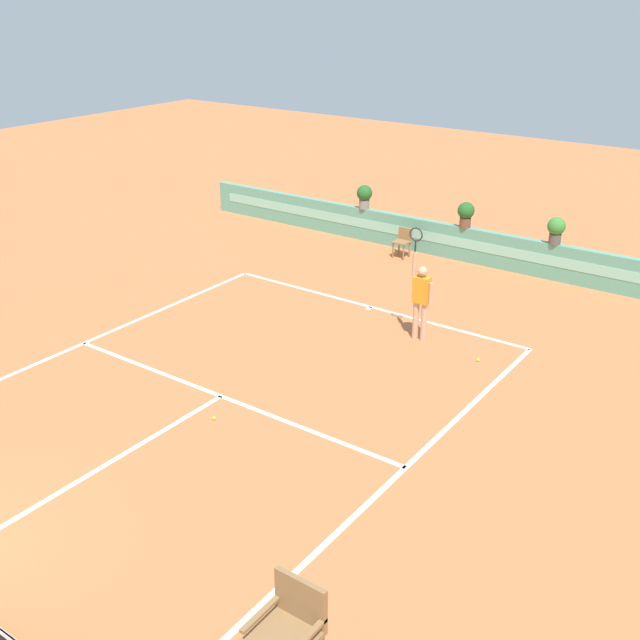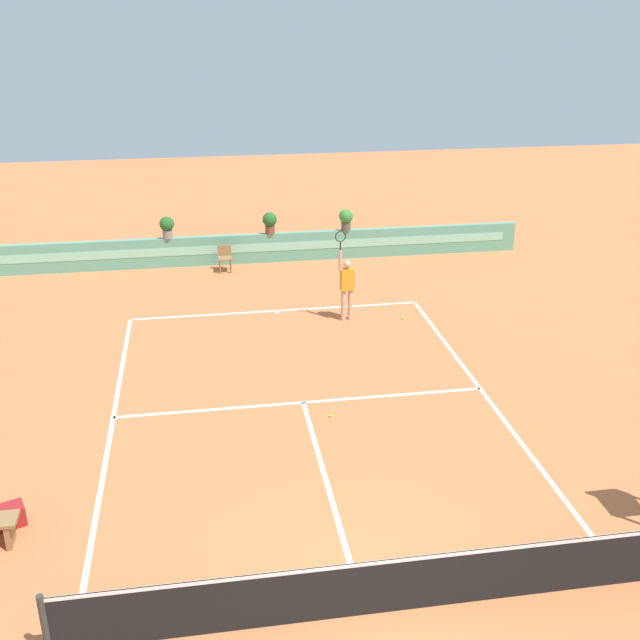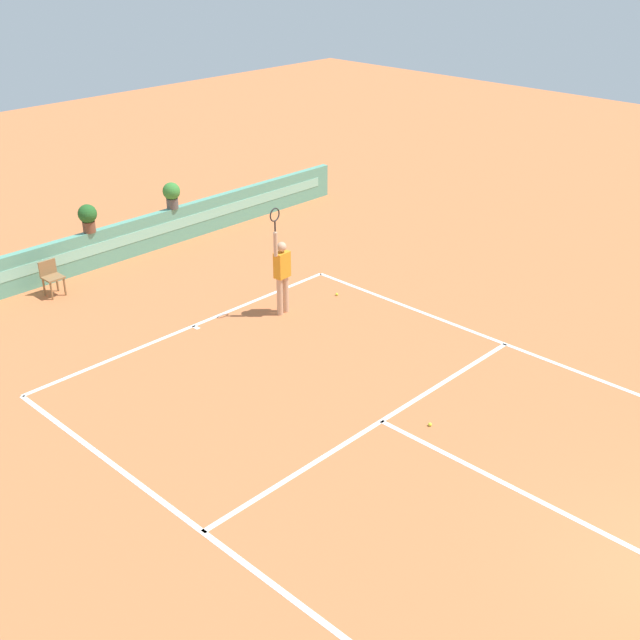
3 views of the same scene
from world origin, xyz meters
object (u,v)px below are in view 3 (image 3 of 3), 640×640
object	(u,v)px
tennis_player	(282,271)
tennis_ball_near_baseline	(337,294)
potted_plant_right	(172,194)
ball_kid_chair	(51,276)
tennis_ball_mid_court	(430,424)
potted_plant_centre	(88,216)

from	to	relation	value
tennis_player	tennis_ball_near_baseline	xyz separation A→B (m)	(1.56, -0.24, -1.02)
tennis_ball_near_baseline	tennis_player	bearing A→B (deg)	171.13
tennis_player	potted_plant_right	size ratio (longest dim) A/B	3.57
ball_kid_chair	tennis_ball_mid_court	distance (m)	10.15
ball_kid_chair	potted_plant_right	world-z (taller)	potted_plant_right
tennis_ball_mid_court	ball_kid_chair	bearing A→B (deg)	100.05
tennis_ball_near_baseline	ball_kid_chair	bearing A→B (deg)	133.45
tennis_player	tennis_ball_mid_court	xyz separation A→B (m)	(-1.37, -5.26, -1.02)
tennis_ball_mid_court	potted_plant_right	world-z (taller)	potted_plant_right
tennis_player	potted_plant_right	bearing A→B (deg)	79.19
ball_kid_chair	potted_plant_centre	bearing A→B (deg)	24.88
potted_plant_centre	potted_plant_right	world-z (taller)	same
potted_plant_centre	tennis_player	bearing A→B (deg)	-74.00
tennis_player	tennis_ball_near_baseline	bearing A→B (deg)	-8.87
tennis_ball_mid_court	potted_plant_centre	bearing A→B (deg)	91.03
potted_plant_right	potted_plant_centre	bearing A→B (deg)	180.00
tennis_player	potted_plant_right	distance (m)	5.57
tennis_ball_near_baseline	tennis_ball_mid_court	distance (m)	5.81
tennis_ball_near_baseline	tennis_ball_mid_court	xyz separation A→B (m)	(-2.94, -5.01, 0.00)
tennis_ball_near_baseline	potted_plant_right	distance (m)	5.89
ball_kid_chair	potted_plant_centre	world-z (taller)	potted_plant_centre
ball_kid_chair	potted_plant_centre	distance (m)	1.97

